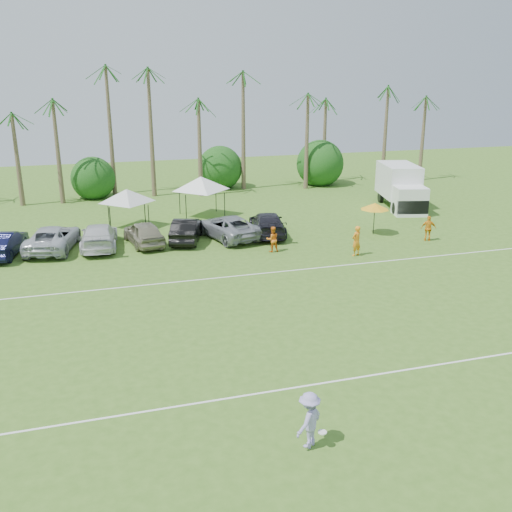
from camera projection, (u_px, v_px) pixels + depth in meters
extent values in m
plane|color=#416A1F|center=(319.00, 418.00, 18.46)|extent=(120.00, 120.00, 0.00)
cube|color=white|center=(297.00, 387.00, 20.28)|extent=(80.00, 0.10, 0.01)
cube|color=white|center=(220.00, 278.00, 31.24)|extent=(80.00, 0.10, 0.01)
cone|color=brown|center=(17.00, 144.00, 48.35)|extent=(0.44, 0.44, 10.00)
cone|color=brown|center=(65.00, 137.00, 49.29)|extent=(0.44, 0.44, 11.00)
cone|color=brown|center=(114.00, 152.00, 50.84)|extent=(0.44, 0.44, 8.00)
cone|color=brown|center=(159.00, 145.00, 51.78)|extent=(0.44, 0.44, 9.00)
cone|color=brown|center=(202.00, 138.00, 52.72)|extent=(0.44, 0.44, 10.00)
cone|color=brown|center=(244.00, 132.00, 53.66)|extent=(0.44, 0.44, 11.00)
cone|color=brown|center=(293.00, 146.00, 55.48)|extent=(0.44, 0.44, 8.00)
cone|color=brown|center=(340.00, 139.00, 56.69)|extent=(0.44, 0.44, 9.00)
cone|color=brown|center=(386.00, 133.00, 57.90)|extent=(0.44, 0.44, 10.00)
cone|color=brown|center=(421.00, 127.00, 58.84)|extent=(0.44, 0.44, 11.00)
cylinder|color=brown|center=(94.00, 188.00, 52.21)|extent=(0.30, 0.30, 1.40)
sphere|color=#134513|center=(93.00, 176.00, 51.87)|extent=(4.00, 4.00, 4.00)
cylinder|color=brown|center=(221.00, 181.00, 55.48)|extent=(0.30, 0.30, 1.40)
sphere|color=#134513|center=(221.00, 170.00, 55.15)|extent=(4.00, 4.00, 4.00)
cylinder|color=brown|center=(317.00, 176.00, 58.21)|extent=(0.30, 0.30, 1.40)
sphere|color=#134513|center=(317.00, 166.00, 57.88)|extent=(4.00, 4.00, 4.00)
imported|color=orange|center=(356.00, 241.00, 34.80)|extent=(0.81, 0.68, 1.88)
imported|color=orange|center=(272.00, 239.00, 35.60)|extent=(0.80, 0.63, 1.62)
imported|color=orange|center=(428.00, 228.00, 37.95)|extent=(1.08, 0.79, 1.71)
cube|color=white|center=(398.00, 180.00, 47.85)|extent=(3.72, 5.36, 2.65)
cube|color=white|center=(410.00, 201.00, 44.94)|extent=(2.82, 2.43, 2.22)
cube|color=black|center=(413.00, 207.00, 44.28)|extent=(2.44, 0.88, 1.06)
cube|color=#E5590C|center=(414.00, 186.00, 48.06)|extent=(0.42, 1.65, 0.95)
cylinder|color=black|center=(395.00, 208.00, 45.29)|extent=(0.53, 1.00, 0.95)
cylinder|color=black|center=(421.00, 208.00, 45.39)|extent=(0.53, 1.00, 0.95)
cylinder|color=black|center=(381.00, 197.00, 49.52)|extent=(0.53, 1.00, 0.95)
cylinder|color=black|center=(405.00, 197.00, 49.63)|extent=(0.53, 1.00, 0.95)
cylinder|color=black|center=(110.00, 221.00, 39.59)|extent=(0.06, 0.06, 1.90)
cylinder|color=black|center=(149.00, 218.00, 40.31)|extent=(0.06, 0.06, 1.90)
cylinder|color=black|center=(108.00, 212.00, 42.00)|extent=(0.06, 0.06, 1.90)
cylinder|color=black|center=(145.00, 210.00, 42.72)|extent=(0.06, 0.06, 1.90)
pyramid|color=silver|center=(126.00, 189.00, 40.58)|extent=(4.10, 4.10, 0.95)
cylinder|color=black|center=(186.00, 209.00, 42.58)|extent=(0.06, 0.06, 2.11)
cylinder|color=black|center=(225.00, 206.00, 43.39)|extent=(0.06, 0.06, 2.11)
cylinder|color=black|center=(180.00, 201.00, 45.29)|extent=(0.06, 0.06, 2.11)
cylinder|color=black|center=(216.00, 199.00, 46.10)|extent=(0.06, 0.06, 2.11)
pyramid|color=white|center=(201.00, 177.00, 43.70)|extent=(4.56, 4.56, 1.06)
cylinder|color=black|center=(374.00, 220.00, 39.45)|extent=(0.05, 0.05, 2.00)
cone|color=#F0A619|center=(375.00, 206.00, 39.14)|extent=(2.00, 2.00, 0.45)
imported|color=#A297D7|center=(309.00, 420.00, 16.84)|extent=(1.31, 1.21, 1.77)
cylinder|color=white|center=(322.00, 432.00, 16.82)|extent=(0.27, 0.27, 0.03)
imported|color=#0F1134|center=(4.00, 244.00, 34.78)|extent=(2.56, 4.99, 1.57)
imported|color=#B4B7BE|center=(53.00, 238.00, 35.97)|extent=(3.73, 6.06, 1.57)
imported|color=silver|center=(99.00, 236.00, 36.41)|extent=(2.63, 5.56, 1.57)
imported|color=gray|center=(144.00, 233.00, 37.10)|extent=(2.62, 4.85, 1.57)
imported|color=black|center=(187.00, 230.00, 37.90)|extent=(3.04, 5.03, 1.57)
imported|color=gray|center=(228.00, 227.00, 38.60)|extent=(3.93, 6.11, 1.57)
imported|color=black|center=(267.00, 224.00, 39.39)|extent=(3.15, 5.71, 1.57)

